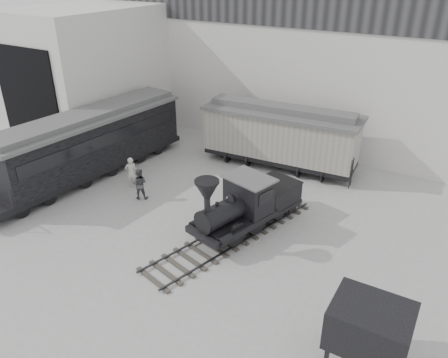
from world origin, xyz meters
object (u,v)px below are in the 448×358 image
Objects in this scene: coal_hopper at (369,330)px; visitor_a at (131,172)px; passenger_coach at (91,143)px; boxcar at (280,135)px; locomotive at (244,208)px; visitor_b at (139,184)px.

visitor_a is at bearing 158.31° from coal_hopper.
passenger_coach is 3.33m from visitor_a.
coal_hopper is at bearing -59.45° from boxcar.
boxcar is 11.46m from passenger_coach.
boxcar is at bearing 42.14° from passenger_coach.
visitor_b is at bearing -164.25° from locomotive.
boxcar is 3.81× the size of coal_hopper.
locomotive is 7.67m from visitor_a.
coal_hopper is at bearing 131.24° from visitor_b.
visitor_a is at bearing -59.94° from visitor_b.
coal_hopper is (17.92, -5.88, -0.34)m from passenger_coach.
boxcar is (-1.66, 7.73, 0.80)m from locomotive.
visitor_b is at bearing 159.34° from coal_hopper.
boxcar is at bearing -149.61° from visitor_b.
visitor_a is 0.72× the size of coal_hopper.
boxcar is 0.71× the size of passenger_coach.
passenger_coach is at bearing -146.65° from boxcar.
coal_hopper is at bearing -20.82° from locomotive.
visitor_a reaches higher than visitor_b.
passenger_coach reaches higher than visitor_a.
locomotive is 7.94m from boxcar.
coal_hopper is (7.14, -5.09, 0.41)m from locomotive.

